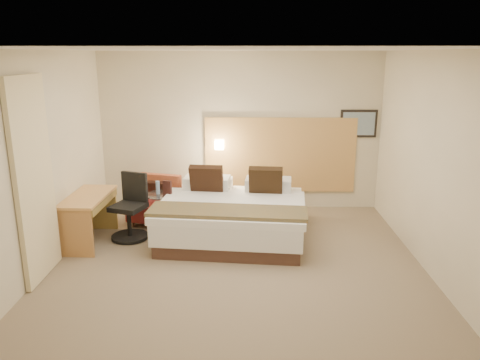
{
  "coord_description": "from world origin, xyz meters",
  "views": [
    {
      "loc": [
        0.16,
        -5.48,
        2.66
      ],
      "look_at": [
        0.04,
        0.63,
        0.99
      ],
      "focal_mm": 35.0,
      "sensor_mm": 36.0,
      "label": 1
    }
  ],
  "objects_px": {
    "side_table": "(162,210)",
    "desk_chair": "(131,212)",
    "lounge_chair": "(156,204)",
    "bed": "(234,214)",
    "desk": "(90,205)"
  },
  "relations": [
    {
      "from": "side_table",
      "to": "desk_chair",
      "type": "height_order",
      "value": "desk_chair"
    },
    {
      "from": "desk_chair",
      "to": "lounge_chair",
      "type": "bearing_deg",
      "value": 70.26
    },
    {
      "from": "bed",
      "to": "lounge_chair",
      "type": "bearing_deg",
      "value": 156.77
    },
    {
      "from": "lounge_chair",
      "to": "desk_chair",
      "type": "height_order",
      "value": "desk_chair"
    },
    {
      "from": "lounge_chair",
      "to": "side_table",
      "type": "distance_m",
      "value": 0.35
    },
    {
      "from": "side_table",
      "to": "desk",
      "type": "relative_size",
      "value": 0.57
    },
    {
      "from": "bed",
      "to": "desk_chair",
      "type": "relative_size",
      "value": 2.34
    },
    {
      "from": "lounge_chair",
      "to": "side_table",
      "type": "xyz_separation_m",
      "value": [
        0.16,
        -0.32,
        0.02
      ]
    },
    {
      "from": "side_table",
      "to": "desk_chair",
      "type": "xyz_separation_m",
      "value": [
        -0.4,
        -0.36,
        0.08
      ]
    },
    {
      "from": "side_table",
      "to": "lounge_chair",
      "type": "bearing_deg",
      "value": 116.28
    },
    {
      "from": "bed",
      "to": "desk",
      "type": "relative_size",
      "value": 1.96
    },
    {
      "from": "lounge_chair",
      "to": "desk_chair",
      "type": "distance_m",
      "value": 0.72
    },
    {
      "from": "lounge_chair",
      "to": "desk",
      "type": "distance_m",
      "value": 1.18
    },
    {
      "from": "bed",
      "to": "side_table",
      "type": "distance_m",
      "value": 1.15
    },
    {
      "from": "side_table",
      "to": "desk",
      "type": "distance_m",
      "value": 1.1
    }
  ]
}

